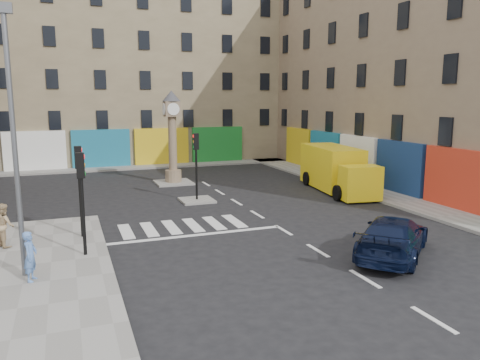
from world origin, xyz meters
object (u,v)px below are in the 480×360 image
traffic_light_island (196,156)px  pedestrian_tan (4,225)px  pedestrian_blue (30,256)px  clock_pillar (172,131)px  navy_sedan (393,237)px  traffic_light_left_near (82,187)px  yellow_van (336,169)px  lamp_post (13,129)px  traffic_light_left_far (79,177)px

traffic_light_island → pedestrian_tan: bearing=-147.9°
traffic_light_island → pedestrian_blue: bearing=-129.1°
pedestrian_tan → clock_pillar: bearing=-64.2°
navy_sedan → traffic_light_left_near: bearing=28.6°
pedestrian_tan → yellow_van: bearing=-98.9°
traffic_light_left_near → pedestrian_tan: size_ratio=2.22×
clock_pillar → navy_sedan: 18.19m
pedestrian_blue → pedestrian_tan: pedestrian_tan is taller
traffic_light_left_near → pedestrian_tan: (-2.80, 2.08, -1.64)m
traffic_light_left_near → traffic_light_island: bearing=51.1°
traffic_light_island → pedestrian_tan: size_ratio=2.22×
navy_sedan → pedestrian_blue: size_ratio=3.23×
pedestrian_blue → navy_sedan: bearing=-81.2°
lamp_post → pedestrian_blue: 3.91m
navy_sedan → yellow_van: 12.40m
navy_sedan → pedestrian_tan: pedestrian_tan is taller
pedestrian_tan → traffic_light_left_near: bearing=-152.9°
traffic_light_left_far → pedestrian_blue: 4.99m
navy_sedan → yellow_van: yellow_van is taller
clock_pillar → navy_sedan: (4.25, -17.46, -2.81)m
lamp_post → pedestrian_blue: lamp_post is taller
navy_sedan → pedestrian_blue: bearing=39.9°
pedestrian_tan → traffic_light_left_far: bearing=-109.8°
yellow_van → pedestrian_tan: 18.97m
clock_pillar → yellow_van: bearing=-33.8°
traffic_light_left_far → traffic_light_left_near: bearing=-90.0°
traffic_light_left_far → pedestrian_blue: size_ratio=2.36×
pedestrian_tan → traffic_light_island: bearing=-84.2°
traffic_light_left_far → yellow_van: (15.29, 5.37, -1.28)m
yellow_van → pedestrian_blue: 19.56m
traffic_light_left_far → yellow_van: size_ratio=0.48×
clock_pillar → traffic_light_island: bearing=-90.0°
lamp_post → navy_sedan: (12.45, -2.27, -4.06)m
traffic_light_island → clock_pillar: bearing=90.0°
lamp_post → clock_pillar: (8.20, 15.20, -1.24)m
lamp_post → pedestrian_blue: (0.24, -0.59, -3.86)m
clock_pillar → pedestrian_blue: (-7.96, -15.79, -2.61)m
lamp_post → pedestrian_tan: (-0.90, 3.48, -3.81)m
traffic_light_island → pedestrian_blue: (-7.96, -9.79, -1.66)m
yellow_van → traffic_light_left_far: bearing=-152.3°
traffic_light_left_near → traffic_light_left_far: 2.40m
clock_pillar → pedestrian_blue: size_ratio=3.88×
navy_sedan → pedestrian_tan: (-13.36, 5.75, 0.25)m
traffic_light_left_near → yellow_van: 17.20m
traffic_light_left_far → lamp_post: bearing=-116.6°
lamp_post → pedestrian_tan: 5.24m
traffic_light_island → clock_pillar: 6.07m
clock_pillar → pedestrian_blue: bearing=-116.8°
lamp_post → pedestrian_tan: size_ratio=4.98×
lamp_post → traffic_light_left_near: bearing=36.4°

